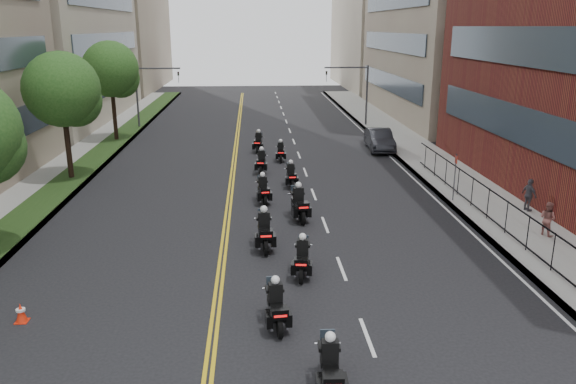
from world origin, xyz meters
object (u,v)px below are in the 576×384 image
at_px(motorcycle_2, 276,307).
at_px(traffic_cone, 21,313).
at_px(pedestrian_b, 548,219).
at_px(motorcycle_10, 259,143).
at_px(motorcycle_7, 291,176).
at_px(parked_sedan, 379,140).
at_px(motorcycle_3, 302,259).
at_px(motorcycle_5, 299,205).
at_px(motorcycle_8, 262,162).
at_px(motorcycle_1, 330,370).
at_px(motorcycle_9, 281,152).
at_px(pedestrian_c, 529,195).
at_px(motorcycle_4, 264,232).
at_px(motorcycle_6, 263,191).

xyz_separation_m(motorcycle_2, traffic_cone, (-8.04, 0.76, -0.33)).
distance_m(pedestrian_b, traffic_cone, 21.15).
bearing_deg(motorcycle_10, motorcycle_7, -72.66).
distance_m(motorcycle_2, parked_sedan, 26.95).
bearing_deg(motorcycle_3, motorcycle_5, 94.21).
bearing_deg(motorcycle_8, traffic_cone, -107.71).
distance_m(motorcycle_1, motorcycle_7, 19.21).
bearing_deg(pedestrian_b, motorcycle_9, 8.92).
bearing_deg(motorcycle_3, motorcycle_2, -99.45).
xyz_separation_m(motorcycle_2, pedestrian_b, (12.21, 6.80, 0.26)).
distance_m(motorcycle_5, pedestrian_c, 11.47).
bearing_deg(traffic_cone, motorcycle_8, 66.74).
xyz_separation_m(parked_sedan, traffic_cone, (-16.95, -24.68, -0.48)).
bearing_deg(pedestrian_b, motorcycle_8, 18.55).
relative_size(motorcycle_7, motorcycle_9, 1.04).
distance_m(motorcycle_8, pedestrian_c, 15.95).
bearing_deg(motorcycle_7, motorcycle_4, -102.71).
distance_m(motorcycle_6, motorcycle_8, 6.44).
xyz_separation_m(motorcycle_5, motorcycle_9, (-0.25, 12.38, -0.13)).
height_order(motorcycle_9, traffic_cone, motorcycle_9).
bearing_deg(motorcycle_8, motorcycle_5, -74.44).
bearing_deg(traffic_cone, motorcycle_9, 66.66).
relative_size(motorcycle_8, motorcycle_10, 0.99).
xyz_separation_m(motorcycle_1, pedestrian_b, (11.00, 10.20, 0.26)).
bearing_deg(pedestrian_c, motorcycle_1, 124.29).
height_order(motorcycle_2, motorcycle_8, motorcycle_8).
xyz_separation_m(motorcycle_7, pedestrian_b, (10.66, -9.00, 0.29)).
bearing_deg(pedestrian_b, motorcycle_1, 106.73).
xyz_separation_m(motorcycle_2, motorcycle_3, (1.14, 3.64, -0.00)).
height_order(motorcycle_5, motorcycle_10, motorcycle_5).
bearing_deg(motorcycle_1, pedestrian_c, 51.05).
bearing_deg(motorcycle_8, motorcycle_1, -81.14).
height_order(motorcycle_6, parked_sedan, motorcycle_6).
distance_m(motorcycle_1, motorcycle_2, 3.61).
height_order(motorcycle_8, motorcycle_10, motorcycle_10).
distance_m(motorcycle_5, motorcycle_9, 12.38).
relative_size(pedestrian_b, pedestrian_c, 0.93).
bearing_deg(motorcycle_10, motorcycle_5, -76.52).
bearing_deg(motorcycle_1, parked_sedan, 77.15).
bearing_deg(motorcycle_2, motorcycle_1, -75.96).
bearing_deg(motorcycle_1, motorcycle_6, 96.85).
distance_m(motorcycle_4, motorcycle_5, 3.99).
bearing_deg(motorcycle_7, motorcycle_9, 90.26).
relative_size(motorcycle_1, pedestrian_c, 1.36).
bearing_deg(motorcycle_8, pedestrian_c, -29.24).
bearing_deg(traffic_cone, motorcycle_1, -24.15).
bearing_deg(pedestrian_c, motorcycle_6, 63.87).
bearing_deg(motorcycle_6, parked_sedan, 48.04).
height_order(motorcycle_7, motorcycle_9, motorcycle_7).
bearing_deg(motorcycle_2, motorcycle_4, 86.18).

